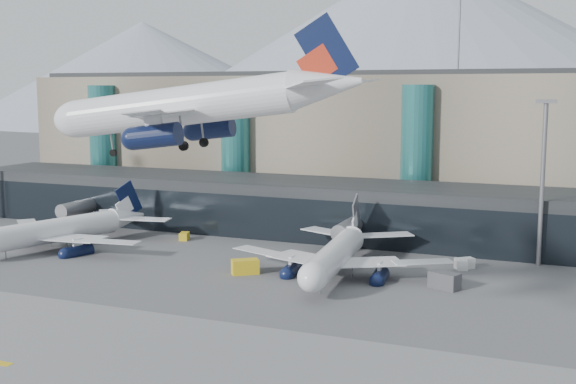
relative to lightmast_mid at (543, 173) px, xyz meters
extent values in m
plane|color=#515154|center=(-30.00, -48.00, -14.42)|extent=(900.00, 900.00, 0.00)
cube|color=black|center=(-30.00, 10.00, -9.42)|extent=(170.00, 18.00, 10.00)
cube|color=black|center=(-30.00, 1.10, -10.42)|extent=(170.00, 0.40, 8.00)
cylinder|color=slate|center=(-85.00, -1.00, -10.22)|extent=(2.80, 14.00, 2.80)
cube|color=slate|center=(-85.00, -1.00, -13.22)|extent=(1.20, 1.20, 2.40)
cylinder|color=slate|center=(-30.00, -1.00, -10.22)|extent=(2.80, 14.00, 2.80)
cube|color=slate|center=(-30.00, -1.00, -13.22)|extent=(1.20, 1.20, 2.40)
cube|color=gray|center=(-55.00, 42.00, 0.58)|extent=(130.00, 30.00, 30.00)
cube|color=black|center=(-55.00, 42.00, 16.08)|extent=(123.50, 28.00, 1.00)
cylinder|color=#287171|center=(-100.00, 26.00, -0.42)|extent=(6.40, 6.40, 28.00)
cylinder|color=#287171|center=(-65.00, 26.00, -0.42)|extent=(6.40, 6.40, 28.00)
cylinder|color=#287171|center=(-25.00, 26.00, -0.42)|extent=(6.40, 6.40, 28.00)
cylinder|color=slate|center=(-20.00, 42.00, 23.58)|extent=(0.40, 0.40, 16.00)
cone|color=gray|center=(-290.00, 332.00, 23.08)|extent=(320.00, 320.00, 75.00)
cone|color=gray|center=(-90.00, 332.00, 40.58)|extent=(400.00, 400.00, 110.00)
cylinder|color=slate|center=(0.00, 0.00, -1.92)|extent=(0.70, 0.70, 25.00)
cube|color=slate|center=(0.00, 0.00, 10.88)|extent=(3.00, 1.20, 0.60)
cylinder|color=white|center=(-28.44, -55.81, 12.48)|extent=(22.77, 5.42, 3.74)
ellipsoid|color=white|center=(-39.69, -56.65, 12.48)|extent=(5.50, 4.12, 3.74)
cone|color=white|center=(-13.98, -54.72, 12.67)|extent=(6.71, 4.21, 3.74)
cube|color=white|center=(-26.23, -63.72, 11.87)|extent=(12.66, 16.73, 0.19)
cylinder|color=#0C1435|center=(-27.66, -61.89, 9.96)|extent=(4.65, 2.39, 2.06)
cube|color=white|center=(-13.64, -59.21, 12.86)|extent=(7.20, 8.80, 0.15)
cube|color=white|center=(-27.44, -47.65, 11.87)|extent=(10.82, 17.01, 0.19)
cylinder|color=#0C1435|center=(-28.58, -49.68, 9.96)|extent=(4.65, 2.39, 2.06)
cube|color=white|center=(-14.32, -50.22, 12.86)|extent=(6.32, 8.97, 0.15)
cube|color=#0C1435|center=(-13.66, -54.69, 15.66)|extent=(5.58, 0.64, 6.58)
cube|color=red|center=(-14.62, -54.76, 14.54)|extent=(3.74, 0.54, 3.60)
cylinder|color=slate|center=(-36.31, -56.40, 10.05)|extent=(0.15, 0.15, 2.99)
cylinder|color=black|center=(-36.31, -56.40, 8.75)|extent=(0.68, 0.29, 0.66)
cylinder|color=black|center=(-27.31, -57.97, 8.75)|extent=(0.88, 0.39, 0.85)
cylinder|color=black|center=(-27.65, -53.50, 8.75)|extent=(0.88, 0.39, 0.85)
cylinder|color=white|center=(-76.55, -17.56, -9.87)|extent=(11.31, 24.74, 4.09)
cone|color=white|center=(-71.79, -2.44, -9.66)|extent=(6.01, 7.95, 4.09)
cube|color=white|center=(-67.63, -18.53, -10.54)|extent=(18.24, 8.23, 0.20)
cylinder|color=#0C1435|center=(-70.07, -19.23, -12.62)|extent=(3.63, 5.38, 2.25)
cube|color=white|center=(-67.08, -3.93, -9.46)|extent=(9.64, 5.13, 0.16)
cube|color=white|center=(-84.42, -13.23, -10.54)|extent=(17.03, 16.31, 0.20)
cylinder|color=#0C1435|center=(-82.83, -15.21, -12.62)|extent=(3.63, 5.38, 2.25)
cube|color=white|center=(-76.49, -0.96, -9.46)|extent=(8.93, 9.00, 0.16)
cube|color=#0C1435|center=(-71.68, -2.11, -6.40)|extent=(2.07, 5.89, 7.19)
cube|color=white|center=(-72.00, -3.12, -7.62)|extent=(1.50, 3.98, 3.93)
cylinder|color=slate|center=(-79.15, -25.78, -12.52)|extent=(0.17, 0.17, 3.27)
cylinder|color=black|center=(-79.15, -25.78, -13.95)|extent=(0.47, 0.77, 0.73)
cylinder|color=black|center=(-73.90, -17.29, -13.95)|extent=(0.63, 1.00, 0.93)
cylinder|color=black|center=(-78.57, -15.81, -13.95)|extent=(0.63, 1.00, 0.93)
cylinder|color=white|center=(-27.19, -17.00, -9.96)|extent=(6.32, 24.42, 4.00)
ellipsoid|color=white|center=(-26.02, -29.02, -9.96)|extent=(4.52, 5.96, 4.00)
cone|color=white|center=(-28.69, -1.55, -9.76)|extent=(4.65, 7.25, 4.00)
cube|color=white|center=(-18.77, -14.45, -10.62)|extent=(17.83, 13.82, 0.20)
cylinder|color=#0C1435|center=(-20.70, -16.02, -12.66)|extent=(2.66, 5.02, 2.20)
cube|color=white|center=(-23.88, -1.08, -9.56)|extent=(9.38, 7.83, 0.16)
cube|color=white|center=(-35.94, -16.12, -10.62)|extent=(18.22, 11.27, 0.20)
cylinder|color=#0C1435|center=(-33.74, -17.29, -12.66)|extent=(2.66, 5.02, 2.20)
cube|color=white|center=(-33.50, -2.02, -9.56)|extent=(9.61, 6.61, 0.16)
cube|color=slate|center=(-28.72, -1.21, -6.56)|extent=(0.82, 5.97, 7.04)
cube|color=white|center=(-28.62, -2.24, -7.76)|extent=(0.67, 4.01, 3.85)
cylinder|color=slate|center=(-26.37, -25.41, -12.56)|extent=(0.16, 0.16, 3.20)
cylinder|color=black|center=(-26.37, -25.41, -13.96)|extent=(0.32, 0.73, 0.71)
cylinder|color=black|center=(-24.90, -15.74, -13.96)|extent=(0.44, 0.94, 0.91)
cylinder|color=black|center=(-29.68, -16.20, -13.96)|extent=(0.44, 0.94, 0.91)
cube|color=gold|center=(-60.62, -4.18, -13.73)|extent=(2.10, 2.72, 1.38)
cube|color=#46464A|center=(-11.17, -18.79, -13.28)|extent=(4.63, 3.55, 2.29)
cube|color=silver|center=(-10.32, -6.33, -13.61)|extent=(3.14, 2.99, 1.62)
cube|color=#46464A|center=(-80.72, -6.39, -13.44)|extent=(3.28, 3.95, 1.95)
cube|color=silver|center=(-10.74, -6.85, -13.66)|extent=(2.33, 2.96, 1.51)
cube|color=gold|center=(-39.92, -21.91, -13.33)|extent=(4.39, 3.99, 2.17)
camera|label=1|loc=(5.22, -115.81, 12.70)|focal=45.00mm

